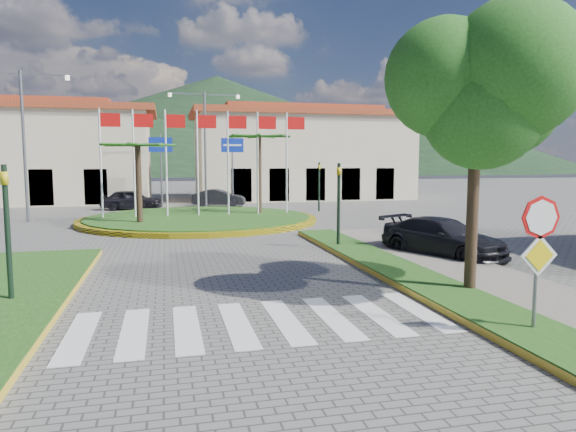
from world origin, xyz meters
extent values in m
plane|color=slate|center=(0.00, 0.00, 0.00)|extent=(160.00, 160.00, 0.00)
cube|color=#1E4614|center=(4.80, 2.00, 0.09)|extent=(1.60, 28.00, 0.18)
cube|color=silver|center=(0.00, 4.00, 0.01)|extent=(8.00, 3.00, 0.01)
cylinder|color=yellow|center=(0.00, 22.00, 0.12)|extent=(12.70, 12.70, 0.24)
cylinder|color=#1E4614|center=(0.00, 22.00, 0.15)|extent=(12.00, 12.00, 0.30)
cylinder|color=black|center=(-3.00, 20.00, 2.02)|extent=(0.28, 0.28, 4.05)
cylinder|color=black|center=(3.50, 23.00, 2.34)|extent=(0.28, 0.28, 4.68)
cylinder|color=silver|center=(-5.00, 22.50, 3.00)|extent=(0.10, 0.10, 6.00)
cube|color=red|center=(-4.45, 22.50, 5.40)|extent=(1.00, 0.03, 0.70)
cylinder|color=silver|center=(-3.33, 22.50, 3.00)|extent=(0.10, 0.10, 6.00)
cube|color=red|center=(-2.78, 22.50, 5.40)|extent=(1.00, 0.03, 0.70)
cylinder|color=silver|center=(-1.67, 22.50, 3.00)|extent=(0.10, 0.10, 6.00)
cube|color=red|center=(-1.12, 22.50, 5.40)|extent=(1.00, 0.03, 0.70)
cylinder|color=silver|center=(0.00, 22.50, 3.00)|extent=(0.10, 0.10, 6.00)
cube|color=red|center=(0.55, 22.50, 5.40)|extent=(1.00, 0.03, 0.70)
cylinder|color=silver|center=(1.67, 22.50, 3.00)|extent=(0.10, 0.10, 6.00)
cube|color=red|center=(2.22, 22.50, 5.40)|extent=(1.00, 0.03, 0.70)
cylinder|color=silver|center=(3.33, 22.50, 3.00)|extent=(0.10, 0.10, 6.00)
cube|color=red|center=(3.88, 22.50, 5.40)|extent=(1.00, 0.03, 0.70)
cylinder|color=silver|center=(5.00, 22.50, 3.00)|extent=(0.10, 0.10, 6.00)
cube|color=red|center=(5.55, 22.50, 5.40)|extent=(1.00, 0.03, 0.70)
cylinder|color=slate|center=(4.90, 2.00, 1.25)|extent=(0.07, 0.07, 2.50)
cylinder|color=red|center=(4.90, 1.95, 2.25)|extent=(0.80, 0.03, 0.80)
cube|color=yellow|center=(4.90, 1.94, 1.55)|extent=(0.78, 0.03, 0.78)
cylinder|color=black|center=(5.50, 5.00, 2.20)|extent=(0.28, 0.28, 4.40)
ellipsoid|color=#1D5316|center=(5.50, 5.00, 5.20)|extent=(3.60, 3.60, 3.20)
cylinder|color=black|center=(-5.20, 6.50, 1.60)|extent=(0.12, 0.12, 3.20)
imported|color=gold|center=(-5.20, 6.50, 2.60)|extent=(0.15, 0.18, 0.90)
cylinder|color=black|center=(4.50, 12.00, 1.60)|extent=(0.12, 0.12, 3.20)
imported|color=gold|center=(4.50, 12.00, 2.60)|extent=(0.15, 0.18, 0.90)
cylinder|color=black|center=(8.00, 26.00, 1.60)|extent=(0.12, 0.12, 3.20)
imported|color=gold|center=(8.00, 26.00, 2.60)|extent=(0.18, 0.15, 0.90)
cylinder|color=slate|center=(-2.00, 31.00, 2.60)|extent=(0.12, 0.12, 5.20)
cube|color=#0F27A3|center=(-2.00, 30.94, 4.40)|extent=(1.60, 0.05, 1.00)
cylinder|color=slate|center=(3.00, 31.00, 2.60)|extent=(0.12, 0.12, 5.20)
cube|color=#0F27A3|center=(3.00, 30.94, 4.40)|extent=(1.60, 0.05, 1.00)
cylinder|color=slate|center=(1.00, 30.00, 4.00)|extent=(0.16, 0.16, 8.00)
cube|color=slate|center=(-0.20, 30.00, 7.80)|extent=(2.40, 0.08, 0.08)
cube|color=slate|center=(2.20, 30.00, 7.80)|extent=(2.40, 0.08, 0.08)
cylinder|color=slate|center=(-9.00, 24.00, 4.00)|extent=(0.16, 0.16, 8.00)
cube|color=slate|center=(-7.80, 24.00, 7.80)|extent=(2.40, 0.08, 0.08)
cube|color=beige|center=(-14.00, 38.00, 3.50)|extent=(22.00, 9.00, 7.00)
cube|color=beige|center=(10.00, 38.00, 3.50)|extent=(18.00, 9.00, 7.00)
cube|color=#963A1D|center=(10.00, 38.00, 7.25)|extent=(19.08, 9.54, 0.50)
cube|color=#963A1D|center=(10.00, 38.00, 7.75)|extent=(13.50, 4.95, 0.60)
cone|color=black|center=(15.00, 160.00, 15.00)|extent=(180.00, 180.00, 30.00)
cone|color=black|center=(70.00, 135.00, 9.00)|extent=(120.00, 120.00, 18.00)
cone|color=black|center=(-10.00, 130.00, 8.00)|extent=(110.00, 110.00, 16.00)
imported|color=silver|center=(-6.49, 36.13, 0.55)|extent=(4.34, 3.28, 1.09)
imported|color=black|center=(-3.97, 30.00, 0.68)|extent=(4.18, 2.12, 1.36)
imported|color=black|center=(2.00, 31.09, 0.62)|extent=(3.97, 2.17, 1.24)
imported|color=black|center=(7.50, 9.70, 0.66)|extent=(3.57, 4.91, 1.32)
camera|label=1|loc=(-1.74, -6.00, 3.27)|focal=32.00mm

